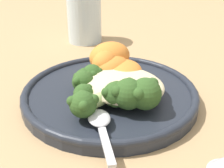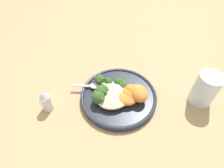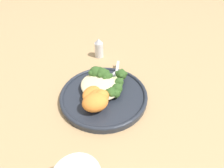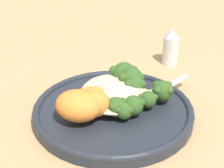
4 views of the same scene
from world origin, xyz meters
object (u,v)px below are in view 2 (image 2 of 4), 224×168
broccoli_stalk_0 (122,90)px  broccoli_stalk_3 (112,88)px  broccoli_stalk_7 (100,98)px  sweet_potato_chunk_1 (138,93)px  quinoa_mound (114,94)px  broccoli_stalk_5 (105,91)px  sweet_potato_chunk_0 (131,91)px  plate (118,95)px  spoon (92,86)px  salt_shaker (46,101)px  broccoli_stalk_6 (103,93)px  water_glass (205,89)px  broccoli_stalk_4 (104,84)px  broccoli_stalk_1 (122,88)px  broccoli_stalk_2 (118,88)px  sweet_potato_chunk_2 (126,98)px

broccoli_stalk_0 → broccoli_stalk_3: broccoli_stalk_0 is taller
broccoli_stalk_7 → sweet_potato_chunk_1: sweet_potato_chunk_1 is taller
quinoa_mound → broccoli_stalk_5: 0.03m
broccoli_stalk_7 → sweet_potato_chunk_0: 0.11m
plate → spoon: (-0.05, 0.08, 0.01)m
plate → spoon: size_ratio=2.94×
sweet_potato_chunk_1 → salt_shaker: salt_shaker is taller
broccoli_stalk_6 → water_glass: size_ratio=0.67×
broccoli_stalk_0 → broccoli_stalk_4: (-0.03, 0.06, 0.00)m
spoon → quinoa_mound: bearing=153.2°
broccoli_stalk_1 → sweet_potato_chunk_0: sweet_potato_chunk_0 is taller
broccoli_stalk_4 → spoon: size_ratio=1.35×
broccoli_stalk_2 → water_glass: (0.20, -0.20, 0.02)m
quinoa_mound → broccoli_stalk_5: bearing=120.7°
salt_shaker → quinoa_mound: bearing=-31.2°
plate → quinoa_mound: (-0.02, -0.00, 0.02)m
sweet_potato_chunk_1 → sweet_potato_chunk_2: 0.04m
sweet_potato_chunk_2 → water_glass: water_glass is taller
broccoli_stalk_3 → sweet_potato_chunk_2: 0.07m
quinoa_mound → broccoli_stalk_7: 0.05m
quinoa_mound → sweet_potato_chunk_2: 0.04m
water_glass → broccoli_stalk_2: bearing=134.9°
sweet_potato_chunk_1 → spoon: size_ratio=0.79×
broccoli_stalk_6 → plate: bearing=-152.1°
broccoli_stalk_4 → broccoli_stalk_5: size_ratio=1.49×
broccoli_stalk_0 → broccoli_stalk_1: (0.01, 0.01, -0.00)m
broccoli_stalk_0 → broccoli_stalk_1: broccoli_stalk_0 is taller
plate → broccoli_stalk_6: (-0.05, 0.02, 0.03)m
quinoa_mound → water_glass: (0.23, -0.19, 0.02)m
broccoli_stalk_0 → broccoli_stalk_5: bearing=121.7°
broccoli_stalk_1 → spoon: broccoli_stalk_1 is taller
broccoli_stalk_0 → broccoli_stalk_4: size_ratio=0.74×
sweet_potato_chunk_1 → spoon: (-0.09, 0.14, -0.02)m
plate → salt_shaker: bearing=151.2°
quinoa_mound → water_glass: bearing=-39.5°
broccoli_stalk_3 → sweet_potato_chunk_2: bearing=-161.0°
quinoa_mound → sweet_potato_chunk_1: 0.08m
broccoli_stalk_5 → broccoli_stalk_6: (-0.01, -0.01, 0.00)m
sweet_potato_chunk_1 → broccoli_stalk_7: bearing=147.5°
broccoli_stalk_6 → sweet_potato_chunk_2: broccoli_stalk_6 is taller
broccoli_stalk_1 → salt_shaker: (-0.23, 0.11, 0.01)m
broccoli_stalk_0 → broccoli_stalk_6: bearing=132.2°
broccoli_stalk_0 → salt_shaker: size_ratio=1.15×
broccoli_stalk_4 → salt_shaker: salt_shaker is taller
sweet_potato_chunk_0 → salt_shaker: size_ratio=0.61×
broccoli_stalk_4 → spoon: 0.04m
broccoli_stalk_7 → broccoli_stalk_0: bearing=-160.1°
broccoli_stalk_0 → salt_shaker: 0.25m
broccoli_stalk_4 → sweet_potato_chunk_0: sweet_potato_chunk_0 is taller
broccoli_stalk_1 → sweet_potato_chunk_0: 0.04m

